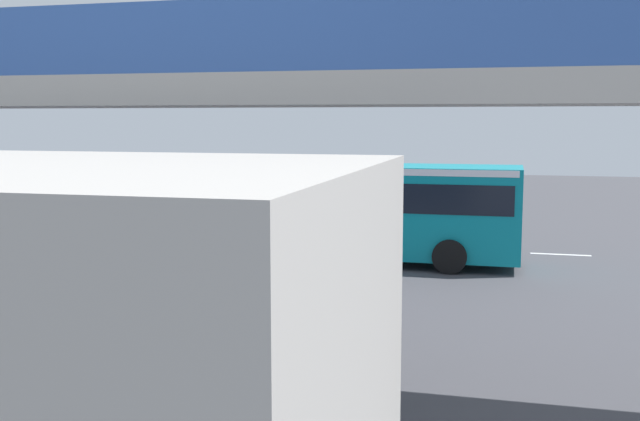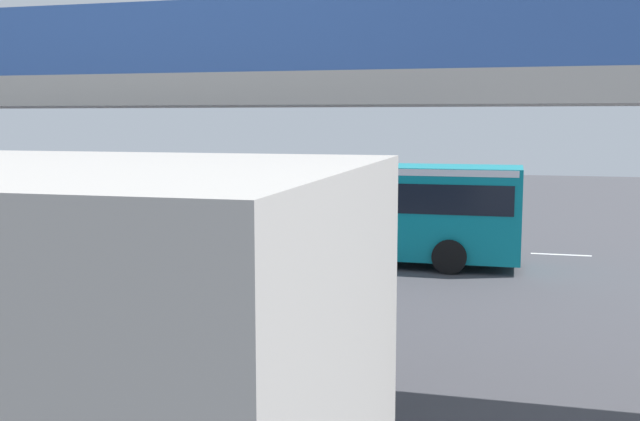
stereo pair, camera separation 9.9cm
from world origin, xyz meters
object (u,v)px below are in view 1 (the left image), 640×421
(bicycle_black, at_px, (11,258))
(traffic_sign, at_px, (344,190))
(city_bus, at_px, (339,203))
(pedestrian, at_px, (235,219))
(bicycle_red, at_px, (45,245))
(bicycle_blue, at_px, (56,253))

(bicycle_black, relative_size, traffic_sign, 0.63)
(city_bus, xyz_separation_m, pedestrian, (4.58, -2.49, -1.00))
(bicycle_red, relative_size, pedestrian, 0.99)
(bicycle_blue, xyz_separation_m, bicycle_red, (1.24, -1.19, 0.00))
(bicycle_black, bearing_deg, bicycle_blue, -124.39)
(bicycle_red, bearing_deg, traffic_sign, -145.62)
(bicycle_blue, xyz_separation_m, pedestrian, (-4.03, -5.39, 0.51))
(bicycle_black, relative_size, bicycle_red, 1.00)
(bicycle_blue, xyz_separation_m, traffic_sign, (-7.77, -7.35, 1.52))
(bicycle_red, relative_size, traffic_sign, 0.63)
(bicycle_black, height_order, pedestrian, pedestrian)
(city_bus, distance_m, traffic_sign, 4.52)
(bicycle_black, height_order, traffic_sign, traffic_sign)
(city_bus, bearing_deg, traffic_sign, -79.26)
(traffic_sign, bearing_deg, bicycle_blue, 43.42)
(bicycle_blue, bearing_deg, traffic_sign, -136.58)
(city_bus, xyz_separation_m, traffic_sign, (0.84, -4.44, 0.01))
(bicycle_black, distance_m, pedestrian, 8.15)
(city_bus, relative_size, bicycle_black, 6.52)
(bicycle_red, distance_m, pedestrian, 6.76)
(bicycle_red, height_order, traffic_sign, traffic_sign)
(bicycle_blue, height_order, traffic_sign, traffic_sign)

